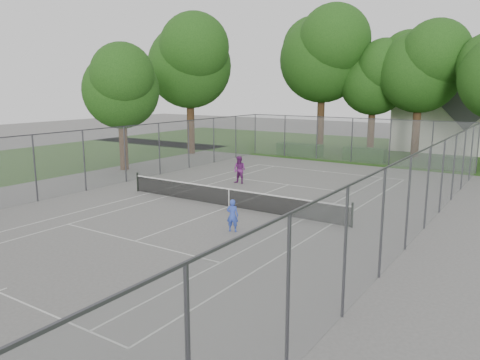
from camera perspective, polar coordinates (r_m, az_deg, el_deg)
The scene contains 16 objects.
ground at distance 23.45m, azimuth -1.35°, elevation -3.28°, with size 120.00×120.00×0.00m, color slate.
grass_far at distance 46.83m, azimuth 17.22°, elevation 3.55°, with size 60.00×20.00×0.00m, color #234614.
court_markings at distance 23.45m, azimuth -1.35°, elevation -3.26°, with size 11.03×23.83×0.01m.
tennis_net at distance 23.33m, azimuth -1.36°, elevation -2.06°, with size 12.87×0.10×1.10m.
perimeter_fence at distance 23.06m, azimuth -1.38°, elevation 1.08°, with size 18.08×34.08×3.52m.
tree_far_left at distance 45.58m, azimuth 10.16°, elevation 15.09°, with size 9.16×8.36×13.17m.
tree_far_midleft at distance 44.51m, azimuth 16.10°, elevation 12.16°, with size 6.99×6.38×10.05m.
tree_far_midright at distance 42.36m, azimuth 21.28°, elevation 12.97°, with size 7.78×7.11×11.19m.
tree_side_back at distance 42.05m, azimuth -6.15°, elevation 14.45°, with size 8.36×7.63×12.02m.
tree_side_front at distance 34.43m, azimuth -14.35°, elevation 11.27°, with size 6.17×5.63×8.87m.
hedge_left at distance 41.40m, azimuth 7.24°, elevation 3.72°, with size 4.04×1.21×1.01m, color #1C4215.
hedge_mid at distance 39.25m, azimuth 14.94°, elevation 3.05°, with size 3.38×0.96×1.06m, color #1C4215.
hedge_right at distance 37.63m, azimuth 24.28°, elevation 1.98°, with size 3.06×1.12×0.92m, color #1C4215.
house at distance 48.19m, azimuth 23.96°, elevation 8.41°, with size 8.54×6.62×10.64m.
girl_player at distance 19.35m, azimuth -0.92°, elevation -4.33°, with size 0.50×0.33×1.37m, color blue.
woman_player at distance 28.87m, azimuth -0.05°, elevation 1.24°, with size 0.83×0.65×1.72m, color #6C246D.
Camera 1 is at (13.02, -18.59, 5.90)m, focal length 35.00 mm.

